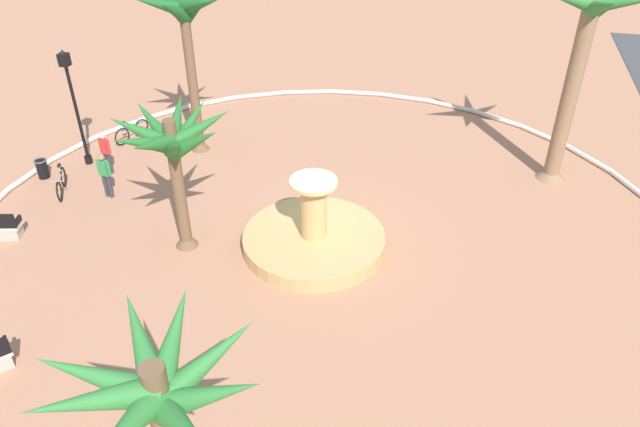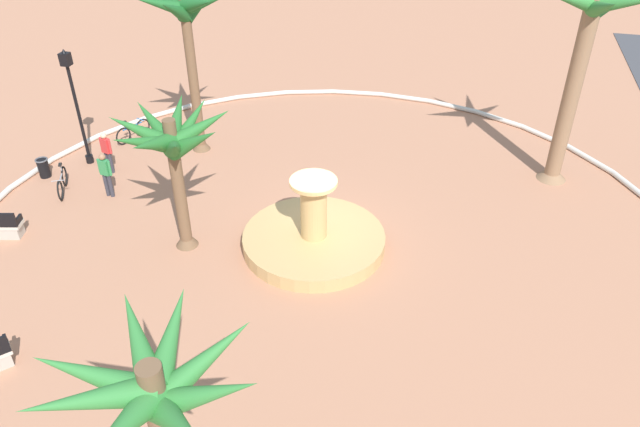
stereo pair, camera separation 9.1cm
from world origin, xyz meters
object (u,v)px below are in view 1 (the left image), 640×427
at_px(person_cyclist_photo, 105,173).
at_px(bicycle_red_frame, 61,183).
at_px(person_cyclist_helmet, 106,151).
at_px(lamppost, 74,100).
at_px(trash_bin, 42,168).
at_px(palm_tree_near_fountain, 582,48).
at_px(fountain, 314,238).
at_px(palm_tree_far_side, 185,23).
at_px(bicycle_by_lamppost, 132,132).
at_px(palm_tree_mid_plaza, 157,399).
at_px(palm_tree_by_curb, 171,143).

bearing_deg(person_cyclist_photo, bicycle_red_frame, -84.62).
distance_m(person_cyclist_helmet, person_cyclist_photo, 1.73).
relative_size(lamppost, trash_bin, 6.11).
bearing_deg(person_cyclist_photo, palm_tree_near_fountain, 108.23).
bearing_deg(lamppost, fountain, 72.30).
bearing_deg(bicycle_red_frame, palm_tree_near_fountain, 106.98).
height_order(person_cyclist_helmet, person_cyclist_photo, person_cyclist_photo).
xyz_separation_m(trash_bin, person_cyclist_photo, (0.61, 3.01, 0.55)).
bearing_deg(trash_bin, palm_tree_near_fountain, 103.54).
relative_size(palm_tree_far_side, bicycle_red_frame, 4.03).
relative_size(fountain, person_cyclist_helmet, 2.73).
relative_size(bicycle_by_lamppost, person_cyclist_helmet, 1.01).
xyz_separation_m(palm_tree_near_fountain, bicycle_by_lamppost, (0.89, -16.40, -4.52)).
bearing_deg(bicycle_by_lamppost, person_cyclist_photo, 17.19).
bearing_deg(palm_tree_mid_plaza, trash_bin, -136.03).
height_order(fountain, palm_tree_mid_plaza, palm_tree_mid_plaza).
xyz_separation_m(palm_tree_mid_plaza, trash_bin, (-10.69, -10.31, -3.03)).
bearing_deg(palm_tree_near_fountain, person_cyclist_photo, -71.77).
distance_m(palm_tree_near_fountain, bicycle_by_lamppost, 17.03).
height_order(palm_tree_by_curb, bicycle_red_frame, palm_tree_by_curb).
relative_size(bicycle_red_frame, person_cyclist_helmet, 0.98).
distance_m(lamppost, person_cyclist_photo, 3.26).
bearing_deg(person_cyclist_helmet, palm_tree_far_side, 133.64).
xyz_separation_m(palm_tree_by_curb, person_cyclist_helmet, (-3.50, -4.63, -2.67)).
height_order(fountain, trash_bin, fountain).
xyz_separation_m(palm_tree_by_curb, bicycle_by_lamppost, (-6.09, -5.06, -3.19)).
xyz_separation_m(bicycle_red_frame, bicycle_by_lamppost, (-4.26, 0.46, 0.00)).
bearing_deg(trash_bin, palm_tree_by_curb, 69.01).
bearing_deg(palm_tree_far_side, palm_tree_near_fountain, 94.29).
distance_m(lamppost, bicycle_by_lamppost, 3.17).
bearing_deg(palm_tree_mid_plaza, fountain, 177.57).
bearing_deg(person_cyclist_helmet, lamppost, -111.52).
bearing_deg(fountain, person_cyclist_helmet, -107.17).
bearing_deg(person_cyclist_photo, lamppost, -134.49).
height_order(palm_tree_by_curb, lamppost, palm_tree_by_curb).
relative_size(fountain, person_cyclist_photo, 2.66).
distance_m(palm_tree_near_fountain, bicycle_red_frame, 18.20).
xyz_separation_m(palm_tree_mid_plaza, palm_tree_far_side, (-14.06, -5.54, 1.61)).
xyz_separation_m(lamppost, person_cyclist_photo, (1.96, 2.00, -1.68)).
xyz_separation_m(palm_tree_near_fountain, person_cyclist_photo, (4.98, -15.13, -3.97)).
xyz_separation_m(bicycle_red_frame, person_cyclist_photo, (-0.16, 1.73, 0.55)).
xyz_separation_m(palm_tree_by_curb, trash_bin, (-2.61, -6.81, -3.19)).
bearing_deg(lamppost, palm_tree_near_fountain, 100.01).
height_order(palm_tree_near_fountain, person_cyclist_helmet, palm_tree_near_fountain).
xyz_separation_m(palm_tree_mid_plaza, lamppost, (-12.04, -9.29, -0.81)).
height_order(palm_tree_near_fountain, palm_tree_mid_plaza, palm_tree_near_fountain).
relative_size(palm_tree_near_fountain, palm_tree_mid_plaza, 1.58).
xyz_separation_m(palm_tree_by_curb, bicycle_red_frame, (-1.84, -5.52, -3.19)).
xyz_separation_m(palm_tree_near_fountain, lamppost, (3.02, -17.13, -2.29)).
bearing_deg(palm_tree_by_curb, trash_bin, -110.99).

